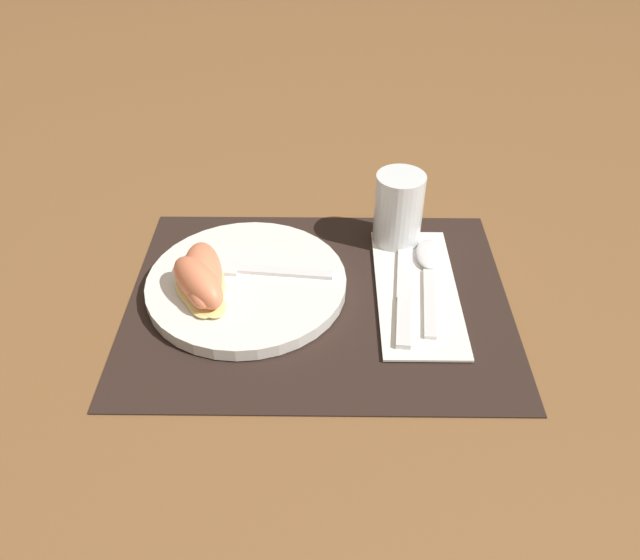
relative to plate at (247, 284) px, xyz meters
name	(u,v)px	position (x,y,z in m)	size (l,w,h in m)	color
ground_plane	(319,300)	(0.09, -0.02, -0.01)	(3.00, 3.00, 0.00)	brown
placemat	(319,299)	(0.09, -0.02, -0.01)	(0.46, 0.35, 0.00)	black
plate	(247,284)	(0.00, 0.00, 0.00)	(0.25, 0.25, 0.02)	white
juice_glass	(398,214)	(0.19, 0.10, 0.04)	(0.06, 0.06, 0.10)	silver
napkin	(416,289)	(0.21, 0.00, -0.01)	(0.10, 0.24, 0.00)	white
knife	(404,291)	(0.19, -0.01, 0.00)	(0.04, 0.21, 0.01)	silver
spoon	(429,266)	(0.23, 0.04, 0.00)	(0.04, 0.19, 0.01)	silver
fork	(245,269)	(0.00, 0.02, 0.01)	(0.19, 0.04, 0.00)	silver
citrus_wedge_0	(203,276)	(-0.05, -0.02, 0.02)	(0.07, 0.13, 0.04)	#F4DB84
citrus_wedge_1	(198,285)	(-0.05, -0.03, 0.03)	(0.09, 0.10, 0.05)	#F4DB84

